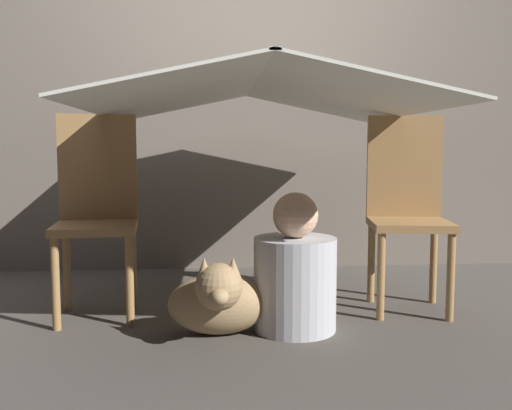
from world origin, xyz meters
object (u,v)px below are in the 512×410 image
object	(u,v)px
chair_right	(407,205)
dog	(219,300)
person_front	(295,275)
chair_left	(97,208)

from	to	relation	value
chair_right	dog	bearing A→B (deg)	-149.44
person_front	dog	size ratio (longest dim) A/B	1.40
chair_left	chair_right	bearing A→B (deg)	-5.19
chair_right	person_front	size ratio (longest dim) A/B	1.59
dog	chair_left	bearing A→B (deg)	145.47
chair_left	person_front	size ratio (longest dim) A/B	1.59
chair_left	chair_right	size ratio (longest dim) A/B	1.00
person_front	chair_left	bearing A→B (deg)	160.73
chair_right	dog	size ratio (longest dim) A/B	2.22
person_front	dog	bearing A→B (deg)	-167.18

